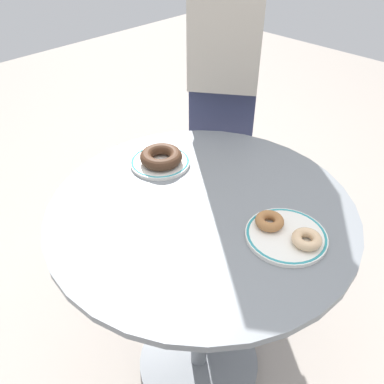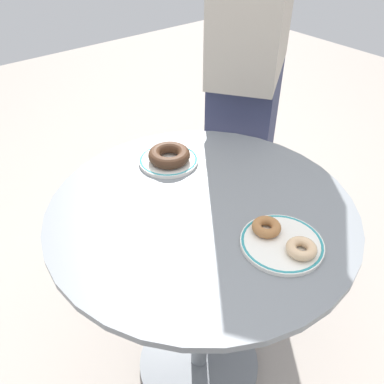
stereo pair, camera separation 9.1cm
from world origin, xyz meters
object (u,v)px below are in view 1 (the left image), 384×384
object	(u,v)px
donut_chocolate	(161,157)
donut_cinnamon	(270,221)
cafe_table	(200,270)
plate_right	(286,236)
person_figure	(228,73)
donut_glazed	(307,239)
plate_left	(160,162)

from	to	relation	value
donut_chocolate	donut_cinnamon	xyz separation A→B (m)	(0.38, -0.00, -0.01)
cafe_table	plate_right	bearing A→B (deg)	13.64
cafe_table	person_figure	world-z (taller)	person_figure
donut_chocolate	donut_glazed	size ratio (longest dim) A/B	1.79
plate_left	person_figure	distance (m)	0.50
cafe_table	plate_left	distance (m)	0.33
cafe_table	plate_right	xyz separation A→B (m)	(0.22, 0.05, 0.25)
cafe_table	donut_chocolate	world-z (taller)	donut_chocolate
donut_cinnamon	cafe_table	bearing A→B (deg)	-163.41
cafe_table	donut_chocolate	distance (m)	0.34
plate_right	donut_glazed	bearing A→B (deg)	7.52
donut_glazed	donut_cinnamon	xyz separation A→B (m)	(-0.09, -0.01, 0.00)
donut_glazed	plate_right	bearing A→B (deg)	-172.48
plate_left	donut_glazed	xyz separation A→B (m)	(0.48, 0.00, 0.02)
donut_cinnamon	person_figure	distance (m)	0.71
donut_glazed	donut_cinnamon	bearing A→B (deg)	-174.96
cafe_table	donut_chocolate	bearing A→B (deg)	165.91
plate_left	donut_cinnamon	bearing A→B (deg)	-0.68
plate_right	donut_chocolate	size ratio (longest dim) A/B	1.56
plate_right	donut_glazed	distance (m)	0.05
plate_left	donut_glazed	size ratio (longest dim) A/B	2.56
cafe_table	donut_cinnamon	distance (m)	0.32
donut_chocolate	person_figure	bearing A→B (deg)	108.35
plate_left	donut_chocolate	distance (m)	0.02
cafe_table	donut_cinnamon	bearing A→B (deg)	16.59
donut_chocolate	plate_left	bearing A→B (deg)	161.68
donut_chocolate	cafe_table	bearing A→B (deg)	-14.09
plate_right	donut_cinnamon	world-z (taller)	donut_cinnamon
plate_right	plate_left	bearing A→B (deg)	179.67
donut_chocolate	donut_cinnamon	size ratio (longest dim) A/B	1.79
plate_left	person_figure	bearing A→B (deg)	107.52
donut_chocolate	person_figure	size ratio (longest dim) A/B	0.07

